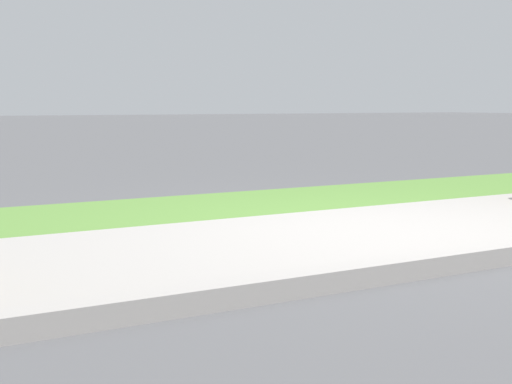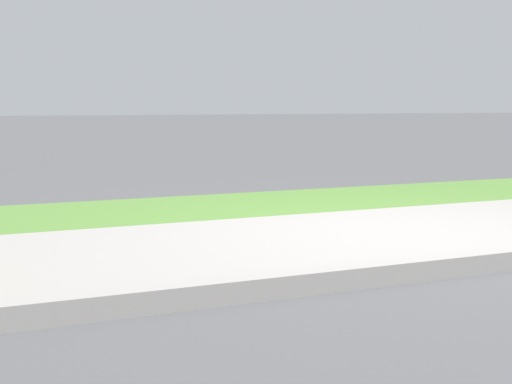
# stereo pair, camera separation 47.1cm
# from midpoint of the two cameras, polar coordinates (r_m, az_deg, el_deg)

# --- Properties ---
(ground_plane) EXTENTS (120.00, 120.00, 0.00)m
(ground_plane) POSITION_cam_midpoint_polar(r_m,az_deg,el_deg) (5.71, 8.41, -3.16)
(ground_plane) COLOR #515154
(sidewalk_pavement) EXTENTS (18.00, 2.31, 0.01)m
(sidewalk_pavement) POSITION_cam_midpoint_polar(r_m,az_deg,el_deg) (5.71, 8.41, -3.11)
(sidewalk_pavement) COLOR #9E9993
(sidewalk_pavement) RESTS_ON ground
(grass_verge) EXTENTS (18.00, 1.70, 0.01)m
(grass_verge) POSITION_cam_midpoint_polar(r_m,az_deg,el_deg) (7.38, -1.17, -0.75)
(grass_verge) COLOR #568438
(grass_verge) RESTS_ON ground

